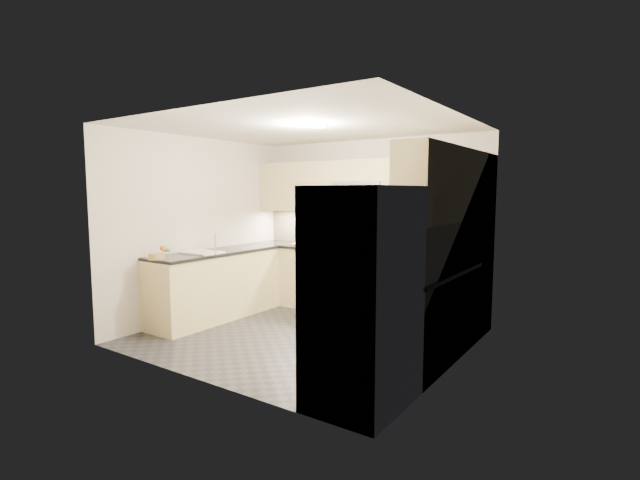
{
  "coord_description": "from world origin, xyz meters",
  "views": [
    {
      "loc": [
        3.25,
        -4.4,
        1.75
      ],
      "look_at": [
        0.0,
        0.35,
        1.15
      ],
      "focal_mm": 26.0,
      "sensor_mm": 36.0,
      "label": 1
    }
  ],
  "objects": [
    {
      "name": "fruit_apple",
      "position": [
        -1.56,
        -0.81,
        1.05
      ],
      "size": [
        0.07,
        0.07,
        0.07
      ],
      "primitive_type": "sphere",
      "color": "red",
      "rests_on": "fruit_basket"
    },
    {
      "name": "ceiling",
      "position": [
        0.0,
        0.0,
        2.5
      ],
      "size": [
        3.6,
        3.2,
        0.02
      ],
      "primitive_type": "cube",
      "color": "beige",
      "rests_on": "wall_back"
    },
    {
      "name": "base_cab_back_left",
      "position": [
        -1.09,
        1.3,
        0.45
      ],
      "size": [
        1.42,
        0.6,
        0.9
      ],
      "primitive_type": "cube",
      "color": "#D5BF80",
      "rests_on": "floor"
    },
    {
      "name": "dish_towel_check",
      "position": [
        -0.06,
        0.91,
        0.55
      ],
      "size": [
        0.18,
        0.08,
        0.36
      ],
      "primitive_type": "cube",
      "rotation": [
        0.0,
        0.0,
        -0.37
      ],
      "color": "silver",
      "rests_on": "oven_handle"
    },
    {
      "name": "refrigerator",
      "position": [
        1.45,
        -1.15,
        0.9
      ],
      "size": [
        0.7,
        0.9,
        1.8
      ],
      "primitive_type": "cube",
      "color": "#A8AAB0",
      "rests_on": "floor"
    },
    {
      "name": "backsplash_back",
      "position": [
        0.0,
        1.6,
        1.2
      ],
      "size": [
        3.6,
        0.01,
        0.51
      ],
      "primitive_type": "cube",
      "color": "tan",
      "rests_on": "wall_back"
    },
    {
      "name": "fridge_handle_right",
      "position": [
        1.08,
        -0.97,
        0.95
      ],
      "size": [
        0.02,
        0.02,
        1.2
      ],
      "primitive_type": "cylinder",
      "color": "#B2B5BA",
      "rests_on": "refrigerator"
    },
    {
      "name": "oven_door_glass",
      "position": [
        0.0,
        0.95,
        0.45
      ],
      "size": [
        0.62,
        0.02,
        0.45
      ],
      "primitive_type": "cube",
      "color": "black",
      "rests_on": "gas_range"
    },
    {
      "name": "countertop_back_left",
      "position": [
        -1.09,
        1.3,
        0.92
      ],
      "size": [
        1.42,
        0.63,
        0.04
      ],
      "primitive_type": "cube",
      "color": "black",
      "rests_on": "base_cab_back_left"
    },
    {
      "name": "fruit_pear",
      "position": [
        -1.47,
        -0.8,
        1.05
      ],
      "size": [
        0.08,
        0.08,
        0.08
      ],
      "primitive_type": "sphere",
      "color": "#69C655",
      "rests_on": "fruit_basket"
    },
    {
      "name": "floor",
      "position": [
        0.0,
        0.0,
        0.0
      ],
      "size": [
        3.6,
        3.2,
        0.0
      ],
      "primitive_type": "cube",
      "color": "black",
      "rests_on": "ground"
    },
    {
      "name": "cutting_board",
      "position": [
        -0.95,
        1.34,
        0.95
      ],
      "size": [
        0.48,
        0.41,
        0.01
      ],
      "primitive_type": "cube",
      "rotation": [
        0.0,
        0.0,
        0.35
      ],
      "color": "#BF3E12",
      "rests_on": "countertop_back_left"
    },
    {
      "name": "wall_front",
      "position": [
        0.0,
        -1.6,
        1.25
      ],
      "size": [
        3.6,
        0.02,
        2.5
      ],
      "primitive_type": "cube",
      "color": "beige",
      "rests_on": "floor"
    },
    {
      "name": "base_cab_back_right",
      "position": [
        1.09,
        1.3,
        0.45
      ],
      "size": [
        1.42,
        0.6,
        0.9
      ],
      "primitive_type": "cube",
      "color": "#D5BF80",
      "rests_on": "floor"
    },
    {
      "name": "fruit_basket",
      "position": [
        -1.5,
        -0.96,
        0.97
      ],
      "size": [
        0.25,
        0.25,
        0.07
      ],
      "primitive_type": "cylinder",
      "rotation": [
        0.0,
        0.0,
        -0.36
      ],
      "color": "#A7854E",
      "rests_on": "countertop_peninsula"
    },
    {
      "name": "microwave",
      "position": [
        0.0,
        1.4,
        1.7
      ],
      "size": [
        0.76,
        0.4,
        0.4
      ],
      "primitive_type": "cube",
      "color": "#A1A5A9",
      "rests_on": "upper_cab_back"
    },
    {
      "name": "backsplash_right",
      "position": [
        1.8,
        0.45,
        1.2
      ],
      "size": [
        0.01,
        2.3,
        0.51
      ],
      "primitive_type": "cube",
      "color": "tan",
      "rests_on": "wall_right"
    },
    {
      "name": "gas_range",
      "position": [
        0.0,
        1.28,
        0.46
      ],
      "size": [
        0.76,
        0.65,
        0.91
      ],
      "primitive_type": "cube",
      "color": "#9DA0A5",
      "rests_on": "floor"
    },
    {
      "name": "countertop_right",
      "position": [
        1.5,
        0.15,
        0.92
      ],
      "size": [
        0.63,
        1.7,
        0.04
      ],
      "primitive_type": "cube",
      "color": "black",
      "rests_on": "base_cab_right"
    },
    {
      "name": "base_cab_peninsula",
      "position": [
        -1.5,
        0.0,
        0.45
      ],
      "size": [
        0.6,
        2.0,
        0.9
      ],
      "primitive_type": "cube",
      "color": "#D5BF80",
      "rests_on": "floor"
    },
    {
      "name": "countertop_back_right",
      "position": [
        1.09,
        1.3,
        0.92
      ],
      "size": [
        1.42,
        0.63,
        0.04
      ],
      "primitive_type": "cube",
      "color": "black",
      "rests_on": "base_cab_back_right"
    },
    {
      "name": "oven_handle",
      "position": [
        0.0,
        0.93,
        0.72
      ],
      "size": [
        0.6,
        0.02,
        0.02
      ],
      "primitive_type": "cylinder",
      "rotation": [
        0.0,
        1.57,
        0.0
      ],
      "color": "#B2B5BA",
      "rests_on": "gas_range"
    },
    {
      "name": "upper_cab_right",
      "position": [
        1.62,
        0.28,
        1.83
      ],
      "size": [
        0.35,
        1.95,
        0.75
      ],
      "primitive_type": "cube",
      "color": "#D5BF80",
      "rests_on": "wall_right"
    },
    {
      "name": "base_cab_right",
      "position": [
        1.5,
        0.15,
        0.45
      ],
      "size": [
        0.6,
        1.7,
        0.9
      ],
      "primitive_type": "cube",
      "color": "#D5BF80",
      "rests_on": "floor"
    },
    {
      "name": "countertop_peninsula",
      "position": [
        -1.5,
        0.0,
        0.92
      ],
      "size": [
        0.63,
        2.0,
        0.04
      ],
      "primitive_type": "cube",
      "color": "black",
      "rests_on": "base_cab_peninsula"
    },
    {
      "name": "range_cooktop",
      "position": [
        0.0,
        1.28,
        0.92
      ],
      "size": [
        0.76,
        0.65,
        0.03
      ],
      "primitive_type": "cube",
      "color": "black",
      "rests_on": "gas_range"
    },
    {
      "name": "wall_left",
      "position": [
        -1.8,
        0.0,
        1.25
      ],
      "size": [
        0.02,
        3.2,
        2.5
      ],
      "primitive_type": "cube",
      "color": "beige",
      "rests_on": "floor"
    },
    {
      "name": "wall_back",
      "position": [
        0.0,
        1.6,
        1.25
      ],
      "size": [
        3.6,
        0.02,
        2.5
      ],
      "primitive_type": "cube",
      "color": "beige",
      "rests_on": "floor"
    },
    {
      "name": "faucet",
      "position": [
        -1.24,
        -0.25,
        1.08
      ],
      "size": [
        0.03,
        0.03,
        0.28
      ],
      "primitive_type": "cylinder",
      "color": "silver",
      "rests_on": "countertop_peninsula"
    },
    {
      "name": "utensil_bowl",
      "position": [
        1.27,
        1.25,
        1.01
      ],
      "size": [
        0.29,
        0.29,
        0.14
      ],
      "primitive_type": "cylinder",
      "rotation": [
        0.0,
        0.0,
        -0.16
      ],
      "color": "#55BC50",
      "rests_on": "countertop_back_right"
    },
    {
      "name": "upper_cab_back",
      "position": [
        0.0,
        1.43,
        1.83
      ],
      "size": [
        3.6,
        0.35,
        0.75
      ],
      "primitive_type": "cube",
      "color": "#D5BF80",
      "rests_on": "wall_back"
    },
    {
      "name": "fridge_handle_left",
      "position": [
        1.08,
        -1.33,
        0.95
      ],
      "size": [
        0.02,
        0.02,
        1.2
      ],
      "primitive_type": "cylinder",
      "color": "#B2B5BA",
      "rests_on": "refrigerator"
    },
    {
      "name": "microwave_door",
      "position": [
        0.0,
        1.2,
        1.7
      ],
      "size": [
        0.6,
        0.01,
        0.28
      ],
      "primitive_type": "cube",
      "color": "black",
      "rests_on": "microwave"
    },
    {
      "name": "fruit_orange",
      "position": [
        -1.5,
        -0.83,
        1.05
      ],
      "size": [
        0.07,
        0.07,
        0.07
      ],
      "primitive_type": "sphere",
      "color": "orange",
      "rests_on": "fruit_basket"
    },
    {
      "name": "wall_right",
      "position": [
        1.8,
        0.0,
        1.25
      ],
      "size": [
        0.02,
        3.2,
        2.5
      ],
      "primitive_type": "cube",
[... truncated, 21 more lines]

